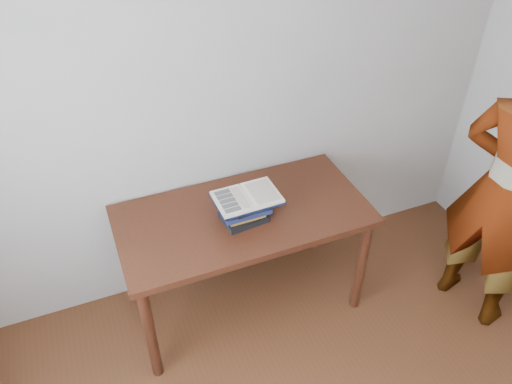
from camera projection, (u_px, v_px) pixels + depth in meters
name	position (u px, v px, depth m)	size (l,w,h in m)	color
room_shell	(427.00, 283.00, 1.20)	(3.54, 3.54, 2.62)	#ACA9A3
desk	(243.00, 226.00, 2.81)	(1.39, 0.70, 0.75)	#411D10
book_stack	(245.00, 210.00, 2.68)	(0.26, 0.20, 0.12)	black
open_book	(247.00, 197.00, 2.64)	(0.35, 0.25, 0.03)	black
reader	(507.00, 194.00, 2.69)	(0.63, 0.41, 1.73)	tan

